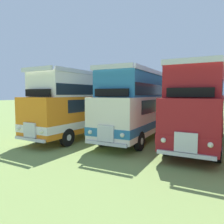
# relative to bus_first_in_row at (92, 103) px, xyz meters

# --- Properties ---
(bus_first_in_row) EXTENTS (2.64, 11.56, 4.52)m
(bus_first_in_row) POSITION_rel_bus_first_in_row_xyz_m (0.00, 0.00, 0.00)
(bus_first_in_row) COLOR orange
(bus_first_in_row) RESTS_ON ground
(bus_second_in_row) EXTENTS (2.99, 10.38, 4.52)m
(bus_second_in_row) POSITION_rel_bus_first_in_row_xyz_m (3.85, 0.53, -0.01)
(bus_second_in_row) COLOR silver
(bus_second_in_row) RESTS_ON ground
(bus_third_in_row) EXTENTS (2.86, 9.80, 4.52)m
(bus_third_in_row) POSITION_rel_bus_first_in_row_xyz_m (7.71, 0.21, -0.01)
(bus_third_in_row) COLOR maroon
(bus_third_in_row) RESTS_ON ground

